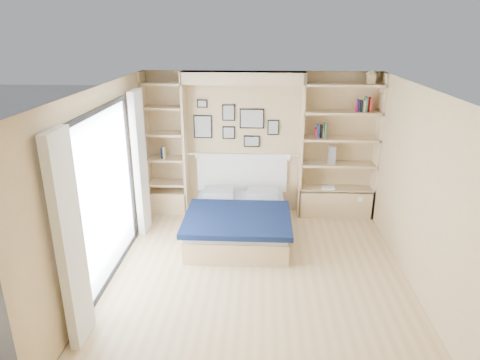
{
  "coord_description": "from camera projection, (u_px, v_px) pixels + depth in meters",
  "views": [
    {
      "loc": [
        0.02,
        -5.03,
        3.18
      ],
      "look_at": [
        -0.29,
        0.9,
        1.05
      ],
      "focal_mm": 32.0,
      "sensor_mm": 36.0,
      "label": 1
    }
  ],
  "objects": [
    {
      "name": "reading_lamps",
      "position": [
        242.0,
        156.0,
        7.32
      ],
      "size": [
        1.92,
        0.12,
        0.15
      ],
      "color": "silver",
      "rests_on": "ground"
    },
    {
      "name": "deck",
      "position": [
        0.0,
        268.0,
        5.98
      ],
      "size": [
        3.2,
        4.0,
        0.05
      ],
      "primitive_type": "cube",
      "color": "brown",
      "rests_on": "ground"
    },
    {
      "name": "bed",
      "position": [
        239.0,
        220.0,
        6.83
      ],
      "size": [
        1.6,
        2.05,
        1.07
      ],
      "color": "tan",
      "rests_on": "ground"
    },
    {
      "name": "shelf_decor",
      "position": [
        326.0,
        122.0,
        7.12
      ],
      "size": [
        3.58,
        0.23,
        2.03
      ],
      "color": "#A51E1E",
      "rests_on": "ground"
    },
    {
      "name": "photo_gallery",
      "position": [
        234.0,
        124.0,
        7.37
      ],
      "size": [
        1.48,
        0.02,
        0.82
      ],
      "color": "black",
      "rests_on": "ground"
    },
    {
      "name": "ground",
      "position": [
        257.0,
        276.0,
        5.8
      ],
      "size": [
        4.5,
        4.5,
        0.0
      ],
      "primitive_type": "plane",
      "color": "#D8B482",
      "rests_on": "ground"
    },
    {
      "name": "room_shell",
      "position": [
        236.0,
        165.0,
        6.88
      ],
      "size": [
        4.5,
        4.5,
        4.5
      ],
      "color": "tan",
      "rests_on": "ground"
    },
    {
      "name": "deck_chair",
      "position": [
        13.0,
        247.0,
        5.68
      ],
      "size": [
        0.78,
        1.0,
        0.88
      ],
      "rotation": [
        0.0,
        0.0,
        0.34
      ],
      "color": "tan",
      "rests_on": "ground"
    }
  ]
}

